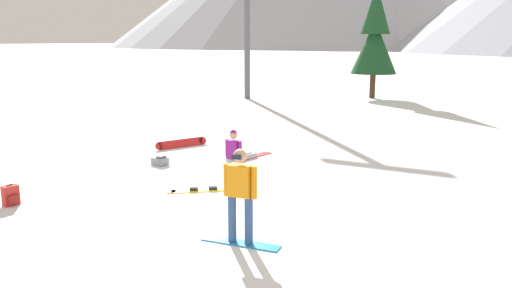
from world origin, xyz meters
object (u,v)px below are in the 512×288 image
snowboarder_midground (238,150)px  loose_snowboard_far_spare (203,190)px  loose_snowboard_near_left (181,143)px  backpack_grey (160,161)px  snowboarder_foreground (240,194)px  pine_tree_young (375,37)px  backpack_red (11,196)px

snowboarder_midground → loose_snowboard_far_spare: (0.80, -3.02, -0.32)m
loose_snowboard_far_spare → loose_snowboard_near_left: bearing=132.1°
loose_snowboard_near_left → backpack_grey: (0.93, -2.30, -0.02)m
snowboarder_midground → backpack_grey: bearing=-140.5°
loose_snowboard_near_left → loose_snowboard_far_spare: (3.49, -3.86, -0.11)m
snowboarder_foreground → loose_snowboard_far_spare: (-2.39, 2.37, -0.89)m
backpack_grey → pine_tree_young: pine_tree_young is taller
snowboarder_midground → loose_snowboard_far_spare: size_ratio=1.15×
snowboarder_foreground → backpack_red: 5.58m
backpack_red → pine_tree_young: bearing=86.9°
loose_snowboard_far_spare → pine_tree_young: bearing=94.8°
loose_snowboard_near_left → pine_tree_young: bearing=84.5°
snowboarder_midground → backpack_red: snowboarder_midground is taller
loose_snowboard_near_left → backpack_red: backpack_red is taller
snowboarder_foreground → loose_snowboard_far_spare: snowboarder_foreground is taller
loose_snowboard_near_left → backpack_red: bearing=-86.8°
loose_snowboard_far_spare → backpack_grey: backpack_grey is taller
snowboarder_foreground → pine_tree_young: (-4.19, 23.82, 2.82)m
loose_snowboard_far_spare → backpack_red: size_ratio=3.37×
pine_tree_young → loose_snowboard_far_spare: bearing=-85.2°
backpack_red → snowboarder_foreground: bearing=5.3°
snowboarder_foreground → pine_tree_young: pine_tree_young is taller
loose_snowboard_near_left → backpack_grey: backpack_grey is taller
snowboarder_midground → loose_snowboard_far_spare: 3.14m
backpack_red → loose_snowboard_far_spare: bearing=42.8°
snowboarder_midground → backpack_grey: snowboarder_midground is taller
snowboarder_foreground → backpack_grey: 6.38m
pine_tree_young → loose_snowboard_near_left: bearing=-95.5°
snowboarder_foreground → backpack_grey: (-4.96, 3.94, -0.80)m
backpack_grey → pine_tree_young: size_ratio=0.08×
loose_snowboard_near_left → loose_snowboard_far_spare: loose_snowboard_near_left is taller
snowboarder_foreground → loose_snowboard_near_left: bearing=133.3°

